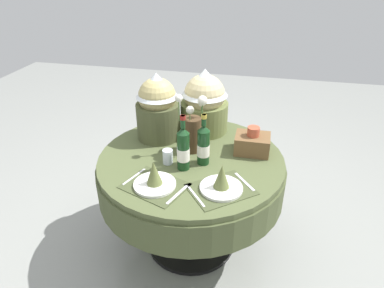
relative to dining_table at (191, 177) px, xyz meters
The scene contains 11 objects.
ground 0.59m from the dining_table, ahead, with size 8.00×8.00×0.00m, color gray.
dining_table is the anchor object (origin of this frame).
place_setting_left 0.42m from the dining_table, 110.90° to the right, with size 0.41×0.36×0.16m.
place_setting_right 0.43m from the dining_table, 51.80° to the right, with size 0.43×0.41×0.16m.
flower_vase 0.32m from the dining_table, 95.17° to the left, with size 0.20×0.13×0.41m.
wine_bottle_left 0.30m from the dining_table, 30.43° to the right, with size 0.08×0.08×0.33m.
wine_bottle_centre 0.32m from the dining_table, 97.16° to the right, with size 0.08×0.08×0.35m.
tumbler_near_left 0.26m from the dining_table, 141.86° to the right, with size 0.06×0.06×0.09m, color silver.
gift_tub_back_left 0.54m from the dining_table, 141.36° to the left, with size 0.30×0.30×0.47m.
gift_tub_back_centre 0.56m from the dining_table, 88.52° to the left, with size 0.34×0.34×0.46m.
woven_basket_side_right 0.46m from the dining_table, 21.79° to the left, with size 0.22×0.18×0.18m.
Camera 1 is at (0.40, -1.83, 1.90)m, focal length 32.00 mm.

